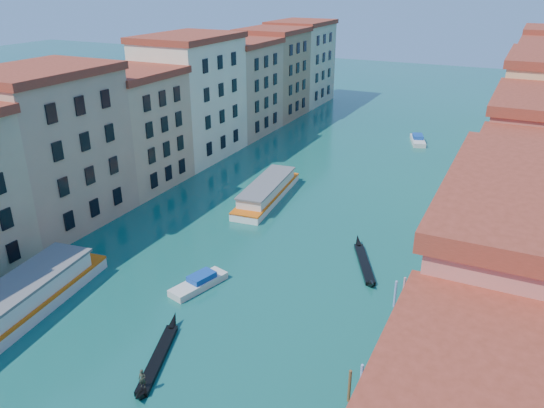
{
  "coord_description": "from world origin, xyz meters",
  "views": [
    {
      "loc": [
        26.91,
        -5.59,
        29.79
      ],
      "look_at": [
        3.7,
        42.05,
        7.0
      ],
      "focal_mm": 35.0,
      "sensor_mm": 36.0,
      "label": 1
    }
  ],
  "objects": [
    {
      "name": "left_bank_palazzos",
      "position": [
        -26.0,
        64.68,
        9.71
      ],
      "size": [
        12.8,
        128.4,
        21.0
      ],
      "color": "#BEB185",
      "rests_on": "ground"
    },
    {
      "name": "vaporetto_near",
      "position": [
        -13.15,
        21.43,
        1.47
      ],
      "size": [
        7.88,
        22.44,
        3.27
      ],
      "rotation": [
        0.0,
        0.0,
        0.13
      ],
      "color": "silver",
      "rests_on": "ground"
    },
    {
      "name": "mooring_poles_right",
      "position": [
        19.1,
        28.8,
        1.3
      ],
      "size": [
        1.44,
        54.24,
        3.2
      ],
      "color": "brown",
      "rests_on": "ground"
    },
    {
      "name": "quay",
      "position": [
        22.0,
        65.0,
        0.5
      ],
      "size": [
        4.0,
        140.0,
        1.0
      ],
      "primitive_type": "cube",
      "color": "#B0A18E",
      "rests_on": "ground"
    },
    {
      "name": "gondola_fore",
      "position": [
        2.56,
        22.42,
        0.38
      ],
      "size": [
        4.62,
        10.98,
        2.27
      ],
      "rotation": [
        0.0,
        0.0,
        0.34
      ],
      "color": "black",
      "rests_on": "ground"
    },
    {
      "name": "restaurant_awnings",
      "position": [
        22.19,
        23.0,
        2.99
      ],
      "size": [
        3.2,
        44.55,
        3.12
      ],
      "color": "maroon",
      "rests_on": "ground"
    },
    {
      "name": "motorboat_mid",
      "position": [
        -0.64,
        33.68,
        0.53
      ],
      "size": [
        3.73,
        6.87,
        1.36
      ],
      "rotation": [
        0.0,
        0.0,
        -0.27
      ],
      "color": "silver",
      "rests_on": "ground"
    },
    {
      "name": "motorboat_far",
      "position": [
        8.81,
        96.42,
        0.58
      ],
      "size": [
        4.38,
        7.54,
        1.49
      ],
      "rotation": [
        0.0,
        0.0,
        0.32
      ],
      "color": "silver",
      "rests_on": "ground"
    },
    {
      "name": "gondola_far",
      "position": [
        13.39,
        45.76,
        0.33
      ],
      "size": [
        5.75,
        10.62,
        1.62
      ],
      "rotation": [
        0.0,
        0.0,
        0.45
      ],
      "color": "black",
      "rests_on": "ground"
    },
    {
      "name": "vaporetto_far",
      "position": [
        -4.93,
        58.14,
        1.2
      ],
      "size": [
        5.99,
        18.3,
        2.67
      ],
      "rotation": [
        0.0,
        0.0,
        0.11
      ],
      "color": "white",
      "rests_on": "ground"
    }
  ]
}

